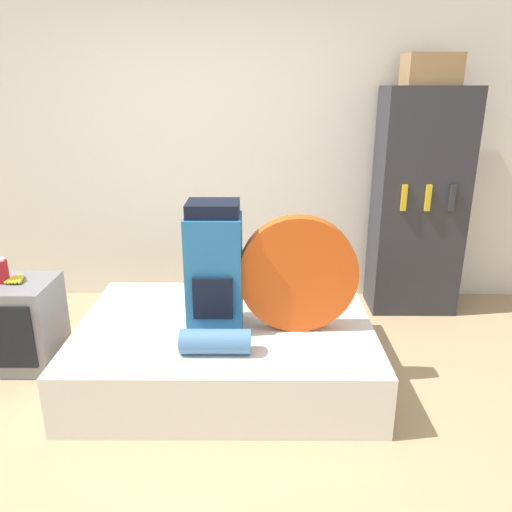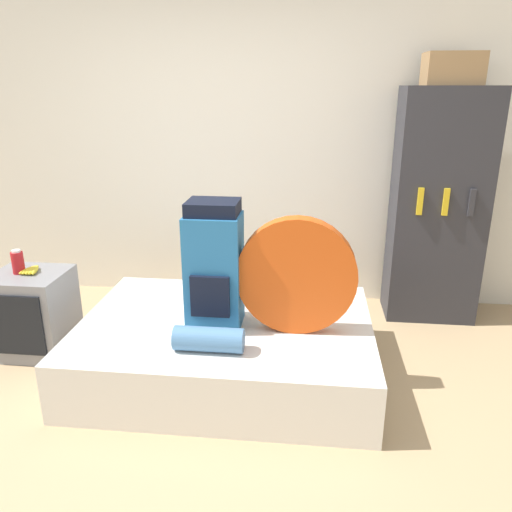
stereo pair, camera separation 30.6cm
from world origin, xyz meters
TOP-DOWN VIEW (x-y plane):
  - ground_plane at (0.00, 0.00)m, footprint 16.00×16.00m
  - wall_back at (0.00, 1.99)m, footprint 8.00×0.05m
  - bed at (0.11, 0.62)m, footprint 1.87×1.35m
  - backpack at (0.05, 0.57)m, footprint 0.34×0.31m
  - tent_bag at (0.56, 0.54)m, footprint 0.72×0.11m
  - sleeping_roll at (0.08, 0.23)m, footprint 0.40×0.14m
  - television at (-1.30, 0.75)m, footprint 0.50×0.47m
  - canister at (-1.36, 0.76)m, footprint 0.08×0.08m
  - banana_bunch at (-1.28, 0.79)m, footprint 0.13×0.17m
  - bookshelf at (1.62, 1.71)m, footprint 0.69×0.44m
  - cardboard_box at (1.61, 1.71)m, footprint 0.40×0.30m

SIDE VIEW (x-z plane):
  - ground_plane at x=0.00m, z-range 0.00..0.00m
  - bed at x=0.11m, z-range 0.00..0.38m
  - television at x=-1.30m, z-range 0.00..0.59m
  - sleeping_roll at x=0.08m, z-range 0.38..0.52m
  - banana_bunch at x=-1.28m, z-range 0.59..0.63m
  - canister at x=-1.36m, z-range 0.59..0.76m
  - tent_bag at x=0.56m, z-range 0.38..1.10m
  - backpack at x=0.05m, z-range 0.37..1.17m
  - bookshelf at x=1.62m, z-range 0.00..1.82m
  - wall_back at x=0.00m, z-range 0.00..2.60m
  - cardboard_box at x=1.61m, z-range 1.82..2.05m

